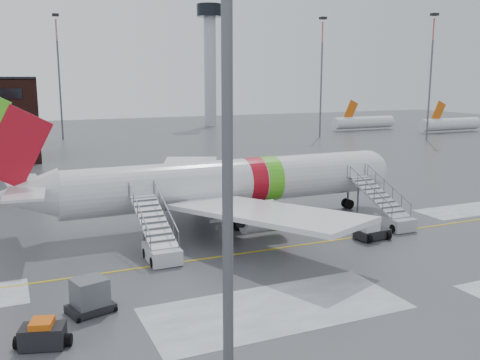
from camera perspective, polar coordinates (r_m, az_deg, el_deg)
name	(u,v)px	position (r m, az deg, el deg)	size (l,w,h in m)	color
ground	(285,243)	(40.36, 4.83, -6.68)	(260.00, 260.00, 0.00)	#494C4F
airliner	(220,184)	(44.76, -2.15, -0.38)	(35.03, 32.97, 11.18)	silver
airstair_fwd	(388,214)	(45.98, 15.55, -3.48)	(2.05, 7.70, 3.48)	#A1A4A8
airstair_aft	(159,243)	(37.14, -8.67, -6.61)	(2.05, 7.70, 3.48)	silver
pushback_tug	(371,231)	(42.07, 13.76, -5.28)	(2.74, 2.14, 1.51)	black
uld_container	(90,297)	(29.66, -15.70, -11.90)	(2.63, 2.21, 1.85)	black
baggage_tractor	(43,336)	(26.93, -20.30, -15.31)	(2.67, 1.70, 1.32)	black
light_mast_near	(227,13)	(20.65, -1.42, 17.40)	(1.20, 1.20, 28.18)	#595B60
control_tower	(210,51)	(137.74, -3.23, 13.58)	(6.40, 6.40, 30.00)	#B2B5BA
light_mast_far_ne	(322,69)	(113.28, 8.69, 11.58)	(1.20, 1.20, 24.25)	#595B60
light_mast_far_n	(59,69)	(112.23, -18.77, 11.15)	(1.20, 1.20, 24.25)	#595B60
light_mast_far_e	(431,69)	(112.00, 19.71, 11.09)	(1.20, 1.20, 24.25)	#595B60
distant_aircraft	(391,132)	(127.55, 15.85, 4.97)	(35.00, 18.00, 8.00)	#D8590C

